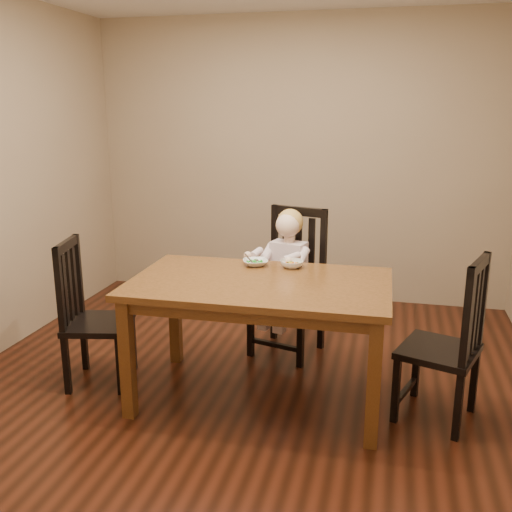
% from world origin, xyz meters
% --- Properties ---
extents(room, '(4.01, 4.01, 2.71)m').
position_xyz_m(room, '(0.00, 0.00, 1.35)').
color(room, '#3F190D').
rests_on(room, ground).
extents(dining_table, '(1.62, 0.99, 0.81)m').
position_xyz_m(dining_table, '(0.13, -0.17, 0.71)').
color(dining_table, '#462D10').
rests_on(dining_table, room).
extents(chair_child, '(0.58, 0.57, 1.12)m').
position_xyz_m(chair_child, '(0.18, 0.64, 0.53)').
color(chair_child, black).
rests_on(chair_child, room).
extents(chair_left, '(0.50, 0.51, 1.01)m').
position_xyz_m(chair_left, '(-1.04, -0.21, 0.48)').
color(chair_left, black).
rests_on(chair_left, room).
extents(chair_right, '(0.55, 0.56, 1.03)m').
position_xyz_m(chair_right, '(1.28, -0.16, 0.50)').
color(chair_right, black).
rests_on(chair_right, room).
extents(toddler, '(0.44, 0.50, 0.59)m').
position_xyz_m(toddler, '(0.16, 0.59, 0.69)').
color(toddler, silver).
rests_on(toddler, chair_child).
extents(bowl_peas, '(0.22, 0.22, 0.04)m').
position_xyz_m(bowl_peas, '(0.02, 0.16, 0.83)').
color(bowl_peas, silver).
rests_on(bowl_peas, dining_table).
extents(bowl_veg, '(0.19, 0.19, 0.05)m').
position_xyz_m(bowl_veg, '(0.27, 0.17, 0.83)').
color(bowl_veg, silver).
rests_on(bowl_veg, dining_table).
extents(fork, '(0.09, 0.10, 0.05)m').
position_xyz_m(fork, '(-0.02, 0.14, 0.85)').
color(fork, silver).
rests_on(fork, bowl_peas).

